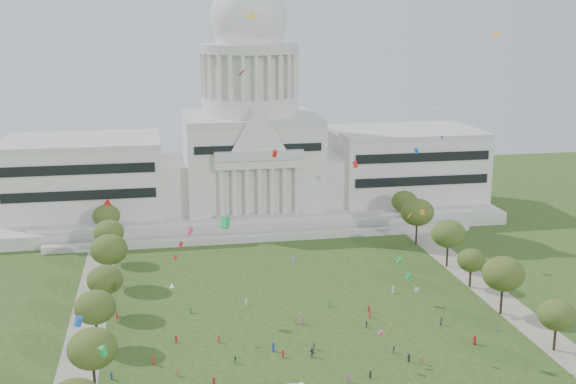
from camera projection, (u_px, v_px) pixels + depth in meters
The scene contains 26 objects.
ground at pixel (330, 366), 139.83m from camera, with size 400.00×400.00×0.00m, color #2B491A.
capitol at pixel (251, 150), 243.10m from camera, with size 160.00×64.50×91.30m.
path_left at pixel (88, 322), 159.94m from camera, with size 8.00×160.00×0.04m, color gray.
path_right at pixel (491, 292), 177.04m from camera, with size 8.00×160.00×0.04m, color gray.
row_tree_l_1 at pixel (92, 349), 127.04m from camera, with size 8.86×8.86×12.59m.
row_tree_r_1 at pixel (557, 315), 144.59m from camera, with size 7.58×7.58×10.78m.
row_tree_l_2 at pixel (95, 307), 146.33m from camera, with size 8.42×8.42×11.97m.
row_tree_r_2 at pixel (503, 274), 162.08m from camera, with size 9.55×9.55×13.58m.
row_tree_l_3 at pixel (105, 280), 162.44m from camera, with size 8.12×8.12×11.55m.
row_tree_r_3 at pixel (471, 260), 179.02m from camera, with size 7.01×7.01×9.98m.
row_tree_l_4 at pixel (109, 250), 179.84m from camera, with size 9.29×9.29×13.21m.
row_tree_r_4 at pixel (448, 234), 193.42m from camera, with size 9.19×9.19×13.06m.
row_tree_l_5 at pixel (109, 232), 197.63m from camera, with size 8.33×8.33×11.85m.
row_tree_r_5 at pixel (417, 212), 212.30m from camera, with size 9.82×9.82×13.96m.
row_tree_l_6 at pixel (106, 216), 214.69m from camera, with size 8.19×8.19×11.64m.
row_tree_r_6 at pixel (405, 202), 230.21m from camera, with size 8.42×8.42×11.97m.
person_0 at pixel (475, 340), 148.79m from camera, with size 0.96×0.62×1.96m, color #B21E1E.
person_2 at pixel (442, 322), 158.03m from camera, with size 0.86×0.53×1.76m, color #4C4C51.
person_3 at pixel (421, 360), 140.32m from camera, with size 1.18×0.61×1.83m, color olive.
person_4 at pixel (314, 346), 146.34m from camera, with size 1.00×0.55×1.71m, color #33723F.
person_5 at pixel (312, 353), 143.15m from camera, with size 1.79×0.71×1.93m, color #4C4C51.
person_8 at pixel (235, 360), 140.63m from camera, with size 0.75×0.47×1.55m, color #33723F.
person_9 at pixel (394, 350), 144.84m from camera, with size 0.97×0.50×1.50m, color #26262B.
person_10 at pixel (367, 324), 156.77m from camera, with size 0.90×0.49×1.54m, color #4C4C51.
distant_crowd at pixel (254, 335), 151.47m from camera, with size 66.62×41.23×1.83m.
kite_swarm at pixel (323, 221), 137.50m from camera, with size 93.96×96.40×61.42m.
Camera 1 is at (-31.57, -124.26, 65.74)m, focal length 45.00 mm.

